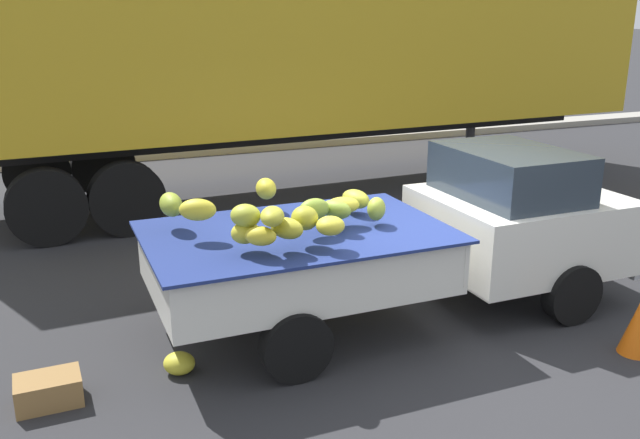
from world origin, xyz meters
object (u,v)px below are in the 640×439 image
at_px(semi_trailer, 316,47).
at_px(fallen_banana_bunch_near_tailgate, 179,363).
at_px(produce_crate, 48,390).
at_px(traffic_cone, 638,326).
at_px(pickup_truck, 472,226).

bearing_deg(semi_trailer, fallen_banana_bunch_near_tailgate, -124.97).
height_order(semi_trailer, produce_crate, semi_trailer).
distance_m(semi_trailer, fallen_banana_bunch_near_tailgate, 7.11).
height_order(produce_crate, traffic_cone, traffic_cone).
xyz_separation_m(semi_trailer, traffic_cone, (0.45, -6.89, -2.27)).
height_order(pickup_truck, traffic_cone, pickup_truck).
relative_size(fallen_banana_bunch_near_tailgate, traffic_cone, 0.52).
bearing_deg(traffic_cone, semi_trailer, 93.75).
xyz_separation_m(semi_trailer, produce_crate, (-4.71, -5.69, -2.42)).
relative_size(produce_crate, traffic_cone, 0.95).
bearing_deg(traffic_cone, fallen_banana_bunch_near_tailgate, 162.59).
bearing_deg(fallen_banana_bunch_near_tailgate, traffic_cone, -17.41).
xyz_separation_m(fallen_banana_bunch_near_tailgate, traffic_cone, (4.07, -1.28, 0.18)).
relative_size(semi_trailer, fallen_banana_bunch_near_tailgate, 42.26).
distance_m(fallen_banana_bunch_near_tailgate, produce_crate, 1.09).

